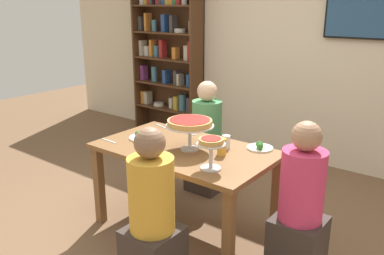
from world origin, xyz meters
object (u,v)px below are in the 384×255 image
diner_far_left (207,145)px  salad_plate_near_diner (260,147)px  television (367,16)px  beer_glass_amber_tall (222,147)px  cutlery_knife_near (188,133)px  diner_head_east (300,213)px  cutlery_fork_far (161,126)px  bookshelf (168,55)px  salad_plate_far_diner (143,136)px  cutlery_knife_far (109,141)px  personal_pizza_stand (211,146)px  diner_near_right (152,223)px  cutlery_fork_near (167,163)px  water_glass_clear_near (226,142)px  deep_dish_pizza_stand (190,124)px  dining_table (185,159)px

diner_far_left → salad_plate_near_diner: diner_far_left is taller
television → beer_glass_amber_tall: 2.30m
television → cutlery_knife_near: (-0.96, -1.79, -1.01)m
television → diner_head_east: 2.48m
cutlery_fork_far → cutlery_knife_near: bearing=-167.3°
diner_head_east → salad_plate_near_diner: diner_head_east is taller
bookshelf → salad_plate_far_diner: bookshelf is taller
diner_head_east → cutlery_knife_far: bearing=8.7°
personal_pizza_stand → cutlery_fork_far: 1.14m
television → personal_pizza_stand: 2.50m
diner_near_right → cutlery_fork_near: size_ratio=6.39×
diner_near_right → cutlery_fork_far: bearing=39.0°
television → water_glass_clear_near: (-0.47, -1.91, -0.96)m
television → cutlery_fork_far: 2.42m
deep_dish_pizza_stand → cutlery_fork_near: 0.40m
diner_near_right → personal_pizza_stand: size_ratio=4.94×
bookshelf → diner_near_right: 3.57m
diner_near_right → salad_plate_near_diner: bearing=-10.6°
personal_pizza_stand → cutlery_fork_far: bearing=149.9°
personal_pizza_stand → salad_plate_far_diner: personal_pizza_stand is taller
bookshelf → personal_pizza_stand: bearing=-44.1°
diner_near_right → cutlery_knife_near: size_ratio=6.39×
television → cutlery_fork_near: (-0.64, -2.45, -1.01)m
dining_table → beer_glass_amber_tall: (0.33, 0.05, 0.17)m
beer_glass_amber_tall → water_glass_clear_near: (-0.05, 0.14, -0.01)m
television → salad_plate_far_diner: 2.64m
beer_glass_amber_tall → cutlery_fork_far: 0.93m
bookshelf → cutlery_fork_near: bookshelf is taller
water_glass_clear_near → cutlery_knife_far: bearing=-153.0°
cutlery_knife_near → salad_plate_near_diner: bearing=-176.5°
dining_table → deep_dish_pizza_stand: size_ratio=3.75×
diner_head_east → salad_plate_near_diner: size_ratio=5.36×
beer_glass_amber_tall → cutlery_knife_near: 0.60m
television → beer_glass_amber_tall: size_ratio=6.45×
salad_plate_near_diner → cutlery_knife_far: (-1.12, -0.61, -0.02)m
diner_far_left → cutlery_fork_far: 0.54m
bookshelf → diner_head_east: size_ratio=1.92×
diner_head_east → diner_near_right: bearing=44.8°
cutlery_fork_far → cutlery_knife_far: size_ratio=1.00×
diner_near_right → salad_plate_near_diner: size_ratio=5.36×
water_glass_clear_near → cutlery_knife_near: size_ratio=0.62×
dining_table → cutlery_fork_near: size_ratio=8.10×
salad_plate_far_diner → water_glass_clear_near: 0.75m
diner_near_right → cutlery_fork_near: (-0.20, 0.38, 0.25)m
personal_pizza_stand → cutlery_knife_far: (-1.04, -0.03, -0.17)m
bookshelf → personal_pizza_stand: 3.23m
bookshelf → cutlery_knife_far: size_ratio=12.29×
salad_plate_near_diner → cutlery_fork_far: size_ratio=1.19×
diner_head_east → personal_pizza_stand: size_ratio=4.94×
dining_table → cutlery_knife_far: bearing=-157.0°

